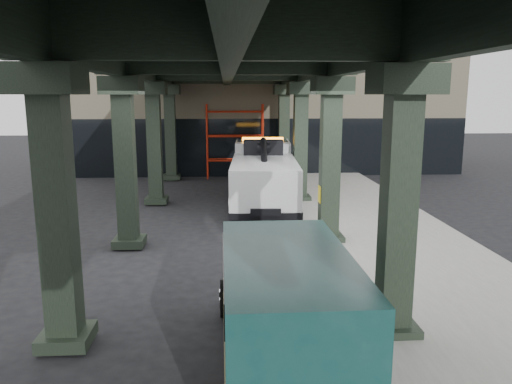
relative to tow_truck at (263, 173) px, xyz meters
name	(u,v)px	position (x,y,z in m)	size (l,w,h in m)	color
ground	(245,268)	(-1.03, -7.52, -1.36)	(90.00, 90.00, 0.00)	black
sidewalk	(388,240)	(3.47, -5.52, -1.29)	(5.00, 40.00, 0.15)	gray
lane_stripe	(298,244)	(0.67, -5.52, -1.35)	(0.12, 38.00, 0.01)	silver
viaduct	(228,60)	(-1.43, -5.52, 4.10)	(7.40, 32.00, 6.40)	black
building	(264,102)	(0.97, 12.48, 2.64)	(22.00, 10.00, 8.00)	#C6B793
scaffolding	(235,139)	(-1.03, 7.12, 0.75)	(3.08, 0.88, 4.00)	red
tow_truck	(263,173)	(0.00, 0.00, 0.00)	(2.90, 8.63, 2.79)	black
towed_van	(284,307)	(-0.60, -12.59, -0.22)	(2.16, 5.26, 2.12)	#124340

